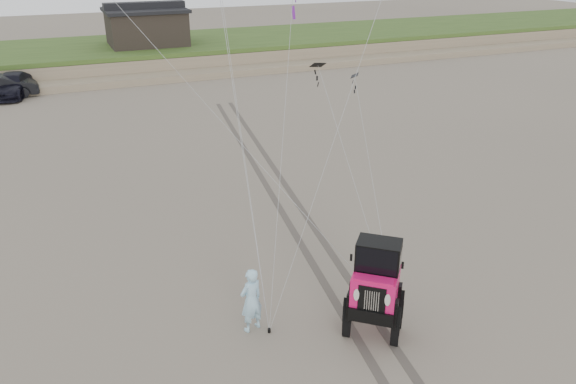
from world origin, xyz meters
The scene contains 10 objects.
ground centered at (0.00, 0.00, 0.00)m, with size 160.00×160.00×0.00m, color #6B6054.
dune_ridge centered at (0.00, 37.50, 0.82)m, with size 160.00×14.25×1.73m.
cabin centered at (2.00, 37.00, 3.24)m, with size 6.40×5.40×3.35m.
truck_b centered at (-8.98, 30.01, 0.76)m, with size 1.61×4.61×1.52m, color black.
truck_c centered at (-8.33, 30.25, 0.73)m, with size 2.03×5.00×1.45m, color black.
jeep centered at (0.83, -0.86, 1.05)m, with size 2.43×5.63×2.10m, color #E0135E, non-canonical shape.
man centered at (-2.02, 0.52, 0.92)m, with size 0.67×0.44×1.83m, color #94C7E5.
stake_main centered at (-1.65, 0.21, 0.06)m, with size 0.08×0.08×0.12m, color black.
stake_aux centered at (1.76, -0.54, 0.06)m, with size 0.08×0.08×0.12m, color black.
tire_tracks centered at (2.00, 8.00, 0.00)m, with size 5.22×29.74×0.01m.
Camera 1 is at (-5.89, -11.00, 9.35)m, focal length 35.00 mm.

